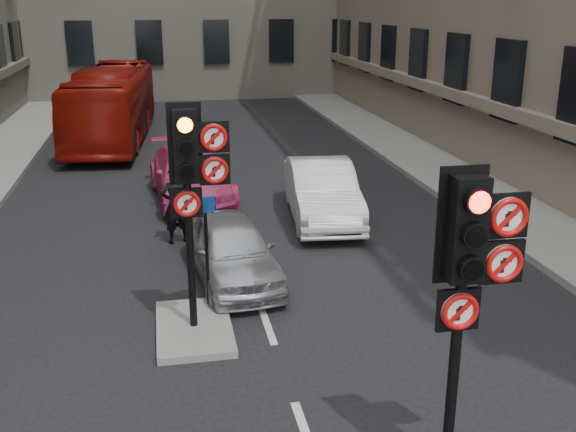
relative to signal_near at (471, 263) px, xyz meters
name	(u,v)px	position (x,y,z in m)	size (l,w,h in m)	color
pavement_right	(479,187)	(5.71, 11.01, -2.50)	(3.00, 50.00, 0.16)	gray
centre_island	(194,328)	(-2.69, 4.01, -2.52)	(1.20, 2.00, 0.12)	gray
signal_near	(471,263)	(0.00, 0.00, 0.00)	(0.91, 0.40, 3.58)	black
signal_far	(192,170)	(-2.60, 4.00, 0.12)	(0.91, 0.40, 3.58)	black
car_silver	(232,250)	(-1.83, 6.01, -1.97)	(1.44, 3.57, 1.22)	#A2A4AA
car_white	(322,192)	(0.72, 9.28, -1.88)	(1.49, 4.28, 1.41)	white
car_pink	(191,175)	(-2.30, 11.56, -1.90)	(1.90, 4.68, 1.36)	#CE3C76
bus_red	(112,104)	(-4.73, 20.06, -1.22)	(2.29, 9.80, 2.73)	maroon
motorcycle	(214,223)	(-2.01, 7.94, -2.08)	(0.48, 1.69, 1.01)	black
motorcyclist	(176,205)	(-2.80, 8.29, -1.71)	(0.63, 0.42, 1.74)	black
info_sign	(206,236)	(-2.39, 4.74, -1.21)	(0.33, 0.15, 1.93)	black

